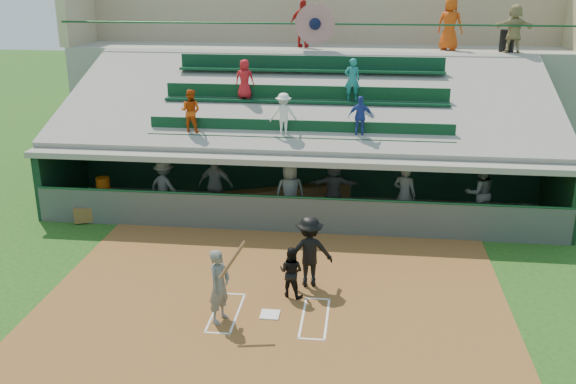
# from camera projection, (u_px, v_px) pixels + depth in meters

# --- Properties ---
(ground) EXTENTS (100.00, 100.00, 0.00)m
(ground) POSITION_uv_depth(u_px,v_px,m) (270.00, 316.00, 14.61)
(ground) COLOR #204A15
(ground) RESTS_ON ground
(dirt_slab) EXTENTS (11.00, 9.00, 0.02)m
(dirt_slab) POSITION_uv_depth(u_px,v_px,m) (273.00, 305.00, 15.08)
(dirt_slab) COLOR brown
(dirt_slab) RESTS_ON ground
(home_plate) EXTENTS (0.43, 0.43, 0.03)m
(home_plate) POSITION_uv_depth(u_px,v_px,m) (270.00, 314.00, 14.60)
(home_plate) COLOR white
(home_plate) RESTS_ON dirt_slab
(batters_box_chalk) EXTENTS (2.65, 1.85, 0.01)m
(batters_box_chalk) POSITION_uv_depth(u_px,v_px,m) (270.00, 315.00, 14.61)
(batters_box_chalk) COLOR silver
(batters_box_chalk) RESTS_ON dirt_slab
(dugout_floor) EXTENTS (16.00, 3.50, 0.04)m
(dugout_floor) POSITION_uv_depth(u_px,v_px,m) (300.00, 212.00, 20.95)
(dugout_floor) COLOR gray
(dugout_floor) RESTS_ON ground
(concourse_slab) EXTENTS (20.00, 3.00, 4.60)m
(concourse_slab) POSITION_uv_depth(u_px,v_px,m) (317.00, 103.00, 26.55)
(concourse_slab) COLOR gray
(concourse_slab) RESTS_ON ground
(grandstand) EXTENTS (20.40, 10.40, 7.80)m
(grandstand) POSITION_uv_depth(u_px,v_px,m) (310.00, 120.00, 23.76)
(grandstand) COLOR #4E534E
(grandstand) RESTS_ON ground
(batter_at_plate) EXTENTS (0.93, 0.78, 1.95)m
(batter_at_plate) POSITION_uv_depth(u_px,v_px,m) (220.00, 286.00, 14.12)
(batter_at_plate) COLOR #5B5D58
(batter_at_plate) RESTS_ON dirt_slab
(catcher) EXTENTS (0.73, 0.65, 1.26)m
(catcher) POSITION_uv_depth(u_px,v_px,m) (291.00, 272.00, 15.29)
(catcher) COLOR black
(catcher) RESTS_ON dirt_slab
(home_umpire) EXTENTS (1.27, 0.87, 1.81)m
(home_umpire) POSITION_uv_depth(u_px,v_px,m) (309.00, 251.00, 15.75)
(home_umpire) COLOR black
(home_umpire) RESTS_ON dirt_slab
(dugout_bench) EXTENTS (14.41, 6.55, 0.46)m
(dugout_bench) POSITION_uv_depth(u_px,v_px,m) (310.00, 192.00, 22.04)
(dugout_bench) COLOR brown
(dugout_bench) RESTS_ON dugout_floor
(white_table) EXTENTS (0.81, 0.67, 0.62)m
(white_table) POSITION_uv_depth(u_px,v_px,m) (106.00, 199.00, 21.10)
(white_table) COLOR silver
(white_table) RESTS_ON dugout_floor
(water_cooler) EXTENTS (0.44, 0.44, 0.44)m
(water_cooler) POSITION_uv_depth(u_px,v_px,m) (103.00, 184.00, 20.91)
(water_cooler) COLOR #E15D0D
(water_cooler) RESTS_ON white_table
(dugout_player_a) EXTENTS (1.30, 1.04, 1.76)m
(dugout_player_a) POSITION_uv_depth(u_px,v_px,m) (165.00, 187.00, 20.55)
(dugout_player_a) COLOR #555853
(dugout_player_a) RESTS_ON dugout_floor
(dugout_player_b) EXTENTS (1.18, 0.61, 1.93)m
(dugout_player_b) POSITION_uv_depth(u_px,v_px,m) (216.00, 185.00, 20.42)
(dugout_player_b) COLOR #60635D
(dugout_player_b) RESTS_ON dugout_floor
(dugout_player_c) EXTENTS (1.06, 0.84, 1.89)m
(dugout_player_c) POSITION_uv_depth(u_px,v_px,m) (290.00, 192.00, 19.83)
(dugout_player_c) COLOR #60635D
(dugout_player_c) RESTS_ON dugout_floor
(dugout_player_d) EXTENTS (1.58, 0.51, 1.70)m
(dugout_player_d) POSITION_uv_depth(u_px,v_px,m) (334.00, 186.00, 20.67)
(dugout_player_d) COLOR #575954
(dugout_player_d) RESTS_ON dugout_floor
(dugout_player_e) EXTENTS (0.82, 0.68, 1.92)m
(dugout_player_e) POSITION_uv_depth(u_px,v_px,m) (404.00, 195.00, 19.53)
(dugout_player_e) COLOR #51534F
(dugout_player_e) RESTS_ON dugout_floor
(dugout_player_f) EXTENTS (1.08, 0.93, 1.92)m
(dugout_player_f) POSITION_uv_depth(u_px,v_px,m) (480.00, 193.00, 19.71)
(dugout_player_f) COLOR #5F625D
(dugout_player_f) RESTS_ON dugout_floor
(trash_bin) EXTENTS (0.54, 0.54, 0.81)m
(trash_bin) POSITION_uv_depth(u_px,v_px,m) (507.00, 41.00, 24.01)
(trash_bin) COLOR black
(trash_bin) RESTS_ON concourse_slab
(concourse_staff_a) EXTENTS (1.15, 0.69, 1.83)m
(concourse_staff_a) POSITION_uv_depth(u_px,v_px,m) (303.00, 24.00, 25.29)
(concourse_staff_a) COLOR red
(concourse_staff_a) RESTS_ON concourse_slab
(concourse_staff_b) EXTENTS (1.13, 0.95, 1.97)m
(concourse_staff_b) POSITION_uv_depth(u_px,v_px,m) (450.00, 24.00, 24.33)
(concourse_staff_b) COLOR #C9420B
(concourse_staff_b) RESTS_ON concourse_slab
(concourse_staff_c) EXTENTS (1.65, 0.56, 1.76)m
(concourse_staff_c) POSITION_uv_depth(u_px,v_px,m) (514.00, 28.00, 23.51)
(concourse_staff_c) COLOR tan
(concourse_staff_c) RESTS_ON concourse_slab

